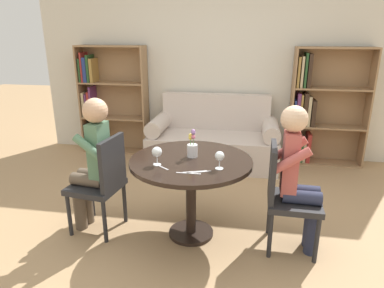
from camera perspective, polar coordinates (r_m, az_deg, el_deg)
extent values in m
plane|color=tan|center=(3.21, -0.15, -14.74)|extent=(16.00, 16.00, 0.00)
cube|color=beige|center=(4.93, 4.39, 13.57)|extent=(5.20, 0.05, 2.70)
cylinder|color=black|center=(2.89, -0.17, -2.90)|extent=(1.04, 1.04, 0.03)
cylinder|color=black|center=(3.03, -0.16, -9.03)|extent=(0.09, 0.09, 0.66)
cylinder|color=black|center=(3.20, -0.15, -14.52)|extent=(0.40, 0.40, 0.03)
cube|color=beige|center=(4.70, 3.51, -0.88)|extent=(1.73, 0.80, 0.42)
cube|color=beige|center=(4.88, 4.03, 5.45)|extent=(1.51, 0.16, 0.50)
cylinder|color=beige|center=(4.74, -5.53, 3.28)|extent=(0.22, 0.72, 0.22)
cylinder|color=beige|center=(4.59, 12.99, 2.40)|extent=(0.22, 0.72, 0.22)
cube|color=#93704C|center=(5.31, -12.37, 7.36)|extent=(0.99, 0.02, 1.56)
cube|color=#93704C|center=(5.40, -17.68, 7.09)|extent=(0.02, 0.28, 1.56)
cube|color=#93704C|center=(5.03, -7.76, 7.02)|extent=(0.02, 0.28, 1.56)
cube|color=#93704C|center=(5.39, -12.32, -0.97)|extent=(0.94, 0.28, 0.02)
cube|color=#93704C|center=(5.25, -12.69, 4.33)|extent=(0.94, 0.28, 0.02)
cube|color=#93704C|center=(5.15, -13.09, 9.89)|extent=(0.94, 0.28, 0.02)
cube|color=#93704C|center=(5.11, -13.52, 15.60)|extent=(0.94, 0.28, 0.02)
cube|color=#332319|center=(5.50, -16.74, 1.38)|extent=(0.04, 0.23, 0.40)
cube|color=maroon|center=(5.48, -16.23, 1.22)|extent=(0.05, 0.23, 0.38)
cube|color=tan|center=(5.46, -15.67, 1.01)|extent=(0.04, 0.23, 0.34)
cube|color=olive|center=(5.43, -15.26, 1.30)|extent=(0.03, 0.23, 0.40)
cube|color=tan|center=(5.42, -14.78, 1.02)|extent=(0.04, 0.23, 0.35)
cube|color=olive|center=(5.40, -14.32, 1.03)|extent=(0.03, 0.23, 0.36)
cube|color=tan|center=(5.38, -17.21, 6.39)|extent=(0.04, 0.23, 0.36)
cube|color=#602D5B|center=(5.36, -16.78, 6.29)|extent=(0.03, 0.23, 0.34)
cube|color=maroon|center=(5.34, -16.43, 6.46)|extent=(0.03, 0.23, 0.37)
cube|color=#602D5B|center=(5.32, -16.14, 6.84)|extent=(0.03, 0.23, 0.45)
cube|color=#234723|center=(5.31, -17.78, 11.67)|extent=(0.03, 0.23, 0.33)
cube|color=maroon|center=(5.29, -17.50, 12.13)|extent=(0.03, 0.23, 0.42)
cube|color=navy|center=(5.28, -17.03, 11.78)|extent=(0.05, 0.23, 0.35)
cube|color=#234723|center=(5.25, -16.56, 11.99)|extent=(0.03, 0.23, 0.38)
cube|color=olive|center=(5.23, -16.05, 11.75)|extent=(0.04, 0.23, 0.33)
cube|color=#93704C|center=(5.04, 21.57, 5.94)|extent=(0.99, 0.02, 1.56)
cube|color=#93704C|center=(4.84, 16.25, 6.01)|extent=(0.02, 0.28, 1.56)
cube|color=#93704C|center=(5.04, 27.22, 5.19)|extent=(0.02, 0.28, 1.56)
cube|color=#93704C|center=(5.13, 20.84, -2.80)|extent=(0.94, 0.28, 0.02)
cube|color=#93704C|center=(4.98, 21.51, 2.74)|extent=(0.94, 0.28, 0.02)
cube|color=#93704C|center=(4.88, 22.21, 8.56)|extent=(0.94, 0.28, 0.02)
cube|color=#93704C|center=(4.83, 22.96, 14.57)|extent=(0.94, 0.28, 0.02)
cube|color=tan|center=(4.99, 16.21, -0.68)|extent=(0.04, 0.23, 0.34)
cube|color=#332319|center=(4.98, 16.82, -0.17)|extent=(0.04, 0.23, 0.44)
cube|color=navy|center=(4.99, 17.34, -0.39)|extent=(0.03, 0.23, 0.40)
cube|color=#234723|center=(5.01, 17.72, -0.69)|extent=(0.03, 0.23, 0.35)
cube|color=tan|center=(5.02, 18.11, -0.81)|extent=(0.03, 0.23, 0.33)
cube|color=maroon|center=(5.01, 18.72, -0.47)|extent=(0.05, 0.23, 0.40)
cube|color=navy|center=(4.85, 16.63, 5.12)|extent=(0.03, 0.23, 0.35)
cube|color=#602D5B|center=(4.85, 17.17, 5.62)|extent=(0.04, 0.23, 0.44)
cube|color=olive|center=(4.86, 17.63, 5.51)|extent=(0.03, 0.23, 0.42)
cube|color=#332319|center=(4.86, 18.25, 5.57)|extent=(0.05, 0.23, 0.44)
cube|color=tan|center=(4.87, 18.82, 5.29)|extent=(0.04, 0.23, 0.40)
cube|color=#332319|center=(4.89, 19.47, 4.95)|extent=(0.05, 0.23, 0.35)
cube|color=olive|center=(4.77, 17.25, 11.41)|extent=(0.03, 0.23, 0.39)
cube|color=tan|center=(4.77, 17.79, 11.40)|extent=(0.03, 0.23, 0.40)
cube|color=#234723|center=(4.78, 18.33, 11.61)|extent=(0.03, 0.23, 0.44)
cube|color=#332319|center=(4.78, 18.91, 11.51)|extent=(0.05, 0.23, 0.43)
cylinder|color=#232326|center=(3.53, -16.32, -8.54)|extent=(0.04, 0.04, 0.40)
cylinder|color=#232326|center=(3.28, -19.77, -11.10)|extent=(0.04, 0.04, 0.40)
cylinder|color=#232326|center=(3.36, -11.16, -9.57)|extent=(0.04, 0.04, 0.40)
cylinder|color=#232326|center=(3.10, -14.35, -12.42)|extent=(0.04, 0.04, 0.40)
cube|color=#232326|center=(3.21, -15.74, -6.82)|extent=(0.47, 0.47, 0.05)
cube|color=#232326|center=(3.02, -13.11, -3.08)|extent=(0.09, 0.38, 0.45)
cylinder|color=#232326|center=(2.94, 20.08, -14.86)|extent=(0.04, 0.04, 0.40)
cylinder|color=#232326|center=(3.24, 19.20, -11.45)|extent=(0.04, 0.04, 0.40)
cylinder|color=#232326|center=(2.90, 12.87, -14.62)|extent=(0.04, 0.04, 0.40)
cylinder|color=#232326|center=(3.20, 12.76, -11.18)|extent=(0.04, 0.04, 0.40)
cube|color=#232326|center=(2.95, 16.62, -9.22)|extent=(0.43, 0.43, 0.05)
cube|color=#232326|center=(2.84, 13.25, -4.54)|extent=(0.05, 0.38, 0.45)
cylinder|color=brown|center=(3.43, -17.16, -9.02)|extent=(0.11, 0.11, 0.45)
cylinder|color=brown|center=(3.35, -18.22, -9.80)|extent=(0.11, 0.11, 0.45)
cylinder|color=brown|center=(3.26, -16.00, -5.06)|extent=(0.31, 0.15, 0.11)
cylinder|color=brown|center=(3.18, -17.08, -5.79)|extent=(0.31, 0.15, 0.11)
cube|color=#517A5B|center=(3.07, -15.26, -1.22)|extent=(0.15, 0.21, 0.51)
cylinder|color=#517A5B|center=(3.15, -14.07, 0.83)|extent=(0.29, 0.11, 0.23)
cylinder|color=#517A5B|center=(2.94, -16.77, -0.69)|extent=(0.29, 0.11, 0.23)
sphere|color=tan|center=(2.97, -15.84, 5.38)|extent=(0.21, 0.21, 0.21)
cylinder|color=#282D47|center=(3.02, 19.45, -13.21)|extent=(0.11, 0.11, 0.45)
cylinder|color=#282D47|center=(3.12, 19.19, -12.16)|extent=(0.11, 0.11, 0.45)
cylinder|color=#282D47|center=(2.88, 17.85, -8.46)|extent=(0.30, 0.12, 0.11)
cylinder|color=#282D47|center=(2.98, 17.64, -7.52)|extent=(0.30, 0.12, 0.11)
cube|color=#B2514C|center=(2.81, 16.03, -3.09)|extent=(0.13, 0.20, 0.51)
cylinder|color=#B2514C|center=(2.66, 16.37, -2.64)|extent=(0.29, 0.08, 0.23)
cylinder|color=#B2514C|center=(2.91, 15.97, -0.78)|extent=(0.29, 0.08, 0.23)
sphere|color=beige|center=(2.71, 16.69, 4.02)|extent=(0.21, 0.21, 0.21)
cylinder|color=white|center=(2.78, -5.81, -3.43)|extent=(0.06, 0.06, 0.00)
cylinder|color=white|center=(2.77, -5.84, -2.67)|extent=(0.01, 0.01, 0.07)
sphere|color=white|center=(2.74, -5.88, -1.30)|extent=(0.08, 0.08, 0.08)
sphere|color=maroon|center=(2.75, -5.88, -1.51)|extent=(0.06, 0.06, 0.06)
cylinder|color=white|center=(2.70, 4.57, -4.09)|extent=(0.06, 0.06, 0.00)
cylinder|color=white|center=(2.68, 4.59, -3.32)|extent=(0.01, 0.01, 0.07)
sphere|color=white|center=(2.66, 4.63, -1.99)|extent=(0.07, 0.07, 0.07)
sphere|color=maroon|center=(2.66, 4.62, -2.18)|extent=(0.05, 0.05, 0.05)
cylinder|color=silver|center=(2.93, 0.06, -1.12)|extent=(0.09, 0.09, 0.11)
cylinder|color=#4C7A42|center=(2.89, -0.22, 0.65)|extent=(0.01, 0.00, 0.08)
sphere|color=#EACC4C|center=(2.88, -0.22, 1.45)|extent=(0.04, 0.04, 0.04)
cylinder|color=#4C7A42|center=(2.88, 0.21, 0.47)|extent=(0.01, 0.01, 0.07)
sphere|color=#D16684|center=(2.87, 0.21, 1.18)|extent=(0.04, 0.04, 0.04)
cylinder|color=#4C7A42|center=(2.88, 0.23, 0.97)|extent=(0.01, 0.01, 0.12)
sphere|color=#9E70B2|center=(2.86, 0.23, 2.11)|extent=(0.04, 0.04, 0.04)
cylinder|color=#4C7A42|center=(2.88, 0.23, 0.85)|extent=(0.01, 0.01, 0.11)
sphere|color=#9E70B2|center=(2.86, 0.23, 1.90)|extent=(0.04, 0.04, 0.04)
cylinder|color=#4C7A42|center=(2.89, -0.25, 0.43)|extent=(0.00, 0.01, 0.06)
sphere|color=#EACC4C|center=(2.88, -0.25, 1.04)|extent=(0.04, 0.04, 0.04)
cube|color=silver|center=(2.61, -0.58, -4.89)|extent=(0.19, 0.01, 0.00)
cube|color=silver|center=(2.63, 1.23, -4.69)|extent=(0.18, 0.09, 0.00)
cube|color=silver|center=(2.64, 0.49, -4.61)|extent=(0.18, 0.07, 0.00)
cube|color=silver|center=(2.74, -5.24, -3.74)|extent=(0.16, 0.13, 0.00)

